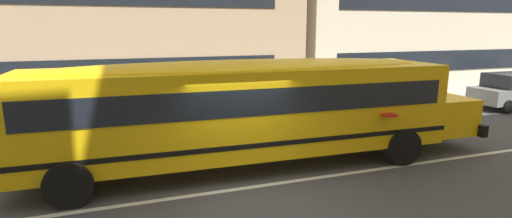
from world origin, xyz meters
TOP-DOWN VIEW (x-y plane):
  - ground_plane at (0.00, 0.00)m, footprint 400.00×400.00m
  - sidewalk_far at (0.00, 7.15)m, footprint 120.00×3.00m
  - lane_centreline at (0.00, 0.00)m, footprint 110.00×0.16m
  - school_bus at (0.72, 1.45)m, footprint 12.98×3.26m
  - parked_car_grey_near_corner at (14.69, 4.69)m, footprint 3.92×1.91m

SIDE VIEW (x-z plane):
  - ground_plane at x=0.00m, z-range 0.00..0.00m
  - lane_centreline at x=0.00m, z-range 0.00..0.01m
  - sidewalk_far at x=0.00m, z-range 0.00..0.01m
  - parked_car_grey_near_corner at x=14.69m, z-range 0.02..1.66m
  - school_bus at x=0.72m, z-range 0.27..3.16m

